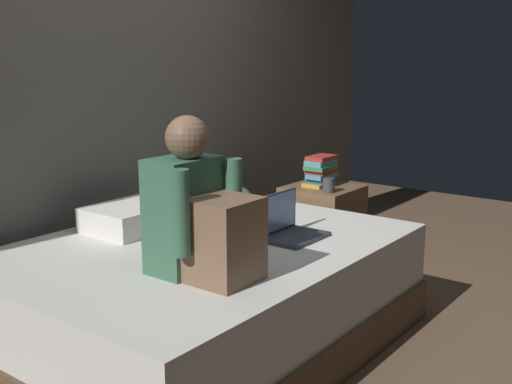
{
  "coord_description": "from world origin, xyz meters",
  "views": [
    {
      "loc": [
        -2.35,
        -1.66,
        1.41
      ],
      "look_at": [
        -0.04,
        0.1,
        0.78
      ],
      "focal_mm": 43.53,
      "sensor_mm": 36.0,
      "label": 1
    }
  ],
  "objects_px": {
    "mug": "(329,185)",
    "book_stack": "(321,171)",
    "person_sitting": "(200,216)",
    "nightstand": "(322,229)",
    "clothes_pile": "(232,201)",
    "bed": "(204,295)",
    "pillow": "(141,215)",
    "laptop": "(288,227)"
  },
  "relations": [
    {
      "from": "bed",
      "to": "book_stack",
      "type": "xyz_separation_m",
      "value": [
        1.31,
        0.14,
        0.42
      ]
    },
    {
      "from": "bed",
      "to": "laptop",
      "type": "distance_m",
      "value": 0.53
    },
    {
      "from": "nightstand",
      "to": "pillow",
      "type": "relative_size",
      "value": 1.04
    },
    {
      "from": "pillow",
      "to": "mug",
      "type": "height_order",
      "value": "mug"
    },
    {
      "from": "person_sitting",
      "to": "book_stack",
      "type": "height_order",
      "value": "person_sitting"
    },
    {
      "from": "person_sitting",
      "to": "clothes_pile",
      "type": "bearing_deg",
      "value": 32.63
    },
    {
      "from": "laptop",
      "to": "clothes_pile",
      "type": "height_order",
      "value": "laptop"
    },
    {
      "from": "person_sitting",
      "to": "mug",
      "type": "xyz_separation_m",
      "value": [
        1.51,
        0.29,
        -0.16
      ]
    },
    {
      "from": "mug",
      "to": "nightstand",
      "type": "bearing_deg",
      "value": 42.69
    },
    {
      "from": "bed",
      "to": "pillow",
      "type": "height_order",
      "value": "pillow"
    },
    {
      "from": "bed",
      "to": "mug",
      "type": "distance_m",
      "value": 1.23
    },
    {
      "from": "mug",
      "to": "clothes_pile",
      "type": "xyz_separation_m",
      "value": [
        -0.58,
        0.31,
        -0.04
      ]
    },
    {
      "from": "nightstand",
      "to": "book_stack",
      "type": "relative_size",
      "value": 2.49
    },
    {
      "from": "nightstand",
      "to": "mug",
      "type": "bearing_deg",
      "value": -137.31
    },
    {
      "from": "mug",
      "to": "clothes_pile",
      "type": "height_order",
      "value": "mug"
    },
    {
      "from": "laptop",
      "to": "pillow",
      "type": "relative_size",
      "value": 0.57
    },
    {
      "from": "person_sitting",
      "to": "nightstand",
      "type": "bearing_deg",
      "value": 13.9
    },
    {
      "from": "bed",
      "to": "nightstand",
      "type": "height_order",
      "value": "nightstand"
    },
    {
      "from": "bed",
      "to": "mug",
      "type": "relative_size",
      "value": 22.22
    },
    {
      "from": "bed",
      "to": "book_stack",
      "type": "height_order",
      "value": "book_stack"
    },
    {
      "from": "pillow",
      "to": "book_stack",
      "type": "height_order",
      "value": "book_stack"
    },
    {
      "from": "nightstand",
      "to": "clothes_pile",
      "type": "relative_size",
      "value": 1.68
    },
    {
      "from": "bed",
      "to": "laptop",
      "type": "relative_size",
      "value": 6.25
    },
    {
      "from": "person_sitting",
      "to": "book_stack",
      "type": "relative_size",
      "value": 2.8
    },
    {
      "from": "laptop",
      "to": "bed",
      "type": "bearing_deg",
      "value": 139.02
    },
    {
      "from": "laptop",
      "to": "book_stack",
      "type": "bearing_deg",
      "value": 22.87
    },
    {
      "from": "pillow",
      "to": "mug",
      "type": "xyz_separation_m",
      "value": [
        1.16,
        -0.46,
        0.03
      ]
    },
    {
      "from": "nightstand",
      "to": "person_sitting",
      "type": "xyz_separation_m",
      "value": [
        -1.64,
        -0.41,
        0.49
      ]
    },
    {
      "from": "bed",
      "to": "book_stack",
      "type": "relative_size",
      "value": 8.55
    },
    {
      "from": "clothes_pile",
      "to": "laptop",
      "type": "bearing_deg",
      "value": -115.17
    },
    {
      "from": "laptop",
      "to": "mug",
      "type": "height_order",
      "value": "laptop"
    },
    {
      "from": "bed",
      "to": "nightstand",
      "type": "bearing_deg",
      "value": 5.0
    },
    {
      "from": "nightstand",
      "to": "person_sitting",
      "type": "bearing_deg",
      "value": -166.1
    },
    {
      "from": "person_sitting",
      "to": "clothes_pile",
      "type": "xyz_separation_m",
      "value": [
        0.93,
        0.6,
        -0.19
      ]
    },
    {
      "from": "mug",
      "to": "book_stack",
      "type": "bearing_deg",
      "value": 45.69
    },
    {
      "from": "bed",
      "to": "clothes_pile",
      "type": "distance_m",
      "value": 0.74
    },
    {
      "from": "person_sitting",
      "to": "mug",
      "type": "relative_size",
      "value": 7.28
    },
    {
      "from": "book_stack",
      "to": "clothes_pile",
      "type": "height_order",
      "value": "book_stack"
    },
    {
      "from": "person_sitting",
      "to": "clothes_pile",
      "type": "distance_m",
      "value": 1.13
    },
    {
      "from": "bed",
      "to": "pillow",
      "type": "distance_m",
      "value": 0.56
    },
    {
      "from": "laptop",
      "to": "pillow",
      "type": "distance_m",
      "value": 0.79
    },
    {
      "from": "clothes_pile",
      "to": "bed",
      "type": "bearing_deg",
      "value": -152.79
    }
  ]
}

